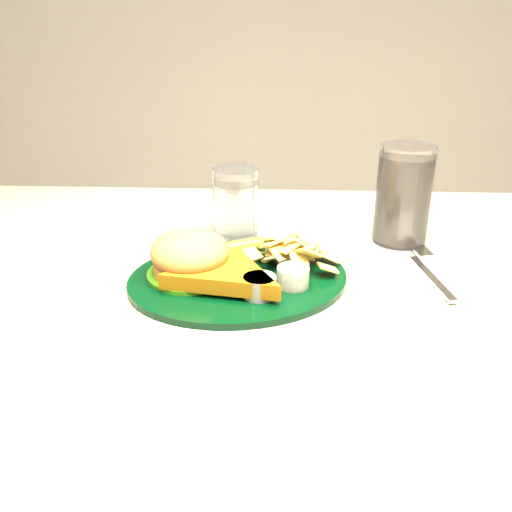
{
  "coord_description": "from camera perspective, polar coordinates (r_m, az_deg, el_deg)",
  "views": [
    {
      "loc": [
        0.0,
        -0.69,
        1.1
      ],
      "look_at": [
        -0.03,
        -0.03,
        0.8
      ],
      "focal_mm": 40.0,
      "sensor_mm": 36.0,
      "label": 1
    }
  ],
  "objects": [
    {
      "name": "table",
      "position": [
        1.0,
        2.0,
        -22.09
      ],
      "size": [
        1.2,
        0.8,
        0.75
      ],
      "primitive_type": null,
      "color": "gray",
      "rests_on": "ground"
    },
    {
      "name": "fork_napkin",
      "position": [
        0.81,
        16.99,
        -1.77
      ],
      "size": [
        0.16,
        0.2,
        0.01
      ],
      "primitive_type": null,
      "rotation": [
        0.0,
        0.0,
        0.18
      ],
      "color": "white",
      "rests_on": "table"
    },
    {
      "name": "ramekin",
      "position": [
        0.9,
        -8.3,
        2.31
      ],
      "size": [
        0.05,
        0.05,
        0.03
      ],
      "primitive_type": "cylinder",
      "rotation": [
        0.0,
        0.0,
        -0.18
      ],
      "color": "silver",
      "rests_on": "table"
    },
    {
      "name": "cola_glass",
      "position": [
        0.9,
        14.52,
        5.96
      ],
      "size": [
        0.11,
        0.11,
        0.15
      ],
      "primitive_type": "cylinder",
      "rotation": [
        0.0,
        0.0,
        0.37
      ],
      "color": "black",
      "rests_on": "table"
    },
    {
      "name": "wrapped_straw",
      "position": [
        0.88,
        -0.72,
        1.26
      ],
      "size": [
        0.18,
        0.09,
        0.01
      ],
      "primitive_type": null,
      "rotation": [
        0.0,
        0.0,
        0.16
      ],
      "color": "silver",
      "rests_on": "table"
    },
    {
      "name": "dinner_plate",
      "position": [
        0.75,
        -1.81,
        -0.39
      ],
      "size": [
        0.35,
        0.31,
        0.07
      ],
      "primitive_type": null,
      "rotation": [
        0.0,
        0.0,
        0.27
      ],
      "color": "black",
      "rests_on": "table"
    },
    {
      "name": "water_glass",
      "position": [
        0.89,
        -2.05,
        5.23
      ],
      "size": [
        0.09,
        0.09,
        0.11
      ],
      "primitive_type": "cylinder",
      "rotation": [
        0.0,
        0.0,
        0.34
      ],
      "color": "silver",
      "rests_on": "table"
    }
  ]
}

